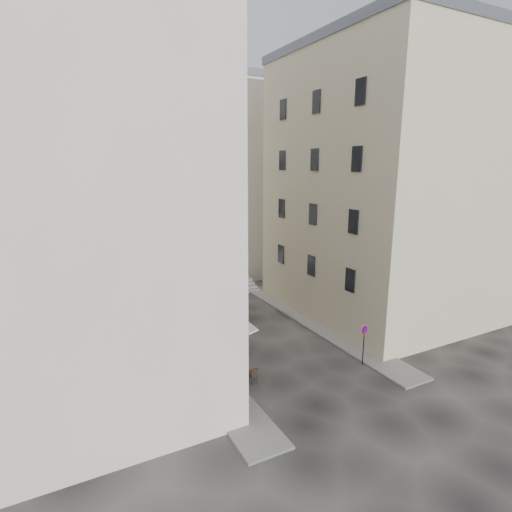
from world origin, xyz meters
TOP-DOWN VIEW (x-y plane):
  - ground at (0.00, 0.00)m, footprint 90.00×90.00m
  - sidewalk_left at (-4.50, 4.00)m, footprint 2.00×22.00m
  - sidewalk_right at (4.50, 3.00)m, footprint 2.00×18.00m
  - building_left at (-10.50, 3.00)m, footprint 12.20×16.20m
  - building_right at (10.50, 3.50)m, footprint 12.20×14.20m
  - building_back at (-1.00, 19.00)m, footprint 18.20×10.20m
  - cafe_storefront at (-4.32, 1.00)m, footprint 1.74×7.30m
  - stone_steps at (0.00, 12.57)m, footprint 9.00×3.15m
  - bollard_near at (-3.25, -1.00)m, footprint 0.12×0.12m
  - bollard_mid at (-3.25, 2.50)m, footprint 0.12×0.12m
  - bollard_far at (-3.25, 6.00)m, footprint 0.12×0.12m
  - no_parking_sign at (3.42, -3.05)m, footprint 0.52×0.13m
  - bistro_table_a at (-3.17, -1.94)m, footprint 1.17×0.55m
  - bistro_table_b at (-3.36, 0.09)m, footprint 1.23×0.57m
  - bistro_table_c at (-2.96, 1.89)m, footprint 1.28×0.60m
  - bistro_table_d at (-3.38, 3.64)m, footprint 1.34×0.63m
  - bistro_table_e at (-3.04, 4.68)m, footprint 1.13×0.53m
  - pedestrian at (-3.20, 3.76)m, footprint 0.73×0.69m

SIDE VIEW (x-z plane):
  - ground at x=0.00m, z-range 0.00..0.00m
  - sidewalk_left at x=-4.50m, z-range 0.00..0.12m
  - sidewalk_right at x=4.50m, z-range 0.00..0.12m
  - stone_steps at x=0.00m, z-range 0.00..0.80m
  - bistro_table_e at x=-3.04m, z-range 0.01..0.81m
  - bistro_table_a at x=-3.17m, z-range 0.01..0.83m
  - bistro_table_b at x=-3.36m, z-range 0.01..0.87m
  - bistro_table_c at x=-2.96m, z-range 0.01..0.91m
  - bistro_table_d at x=-3.38m, z-range 0.01..0.95m
  - bollard_near at x=-3.25m, z-range 0.04..1.02m
  - bollard_mid at x=-3.25m, z-range 0.04..1.02m
  - bollard_far at x=-3.25m, z-range 0.04..1.02m
  - pedestrian at x=-3.20m, z-range 0.00..1.68m
  - no_parking_sign at x=3.42m, z-range 0.48..2.78m
  - cafe_storefront at x=-4.32m, z-range 0.13..3.63m
  - building_right at x=10.50m, z-range 0.01..18.61m
  - building_back at x=-1.00m, z-range 0.01..18.61m
  - building_left at x=-10.50m, z-range 0.01..20.61m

